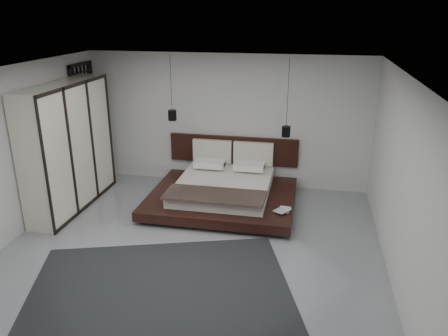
% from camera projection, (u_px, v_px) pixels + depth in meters
% --- Properties ---
extents(floor, '(6.00, 6.00, 0.00)m').
position_uv_depth(floor, '(191.00, 251.00, 6.97)').
color(floor, gray).
rests_on(floor, ground).
extents(ceiling, '(6.00, 6.00, 0.00)m').
position_uv_depth(ceiling, '(185.00, 73.00, 6.01)').
color(ceiling, white).
rests_on(ceiling, wall_back).
extents(wall_back, '(6.00, 0.00, 6.00)m').
position_uv_depth(wall_back, '(227.00, 121.00, 9.25)').
color(wall_back, silver).
rests_on(wall_back, floor).
extents(wall_front, '(6.00, 0.00, 6.00)m').
position_uv_depth(wall_front, '(92.00, 287.00, 3.72)').
color(wall_front, silver).
rests_on(wall_front, floor).
extents(wall_left, '(0.00, 6.00, 6.00)m').
position_uv_depth(wall_left, '(9.00, 156.00, 7.04)').
color(wall_left, silver).
rests_on(wall_left, floor).
extents(wall_right, '(0.00, 6.00, 6.00)m').
position_uv_depth(wall_right, '(401.00, 183.00, 5.93)').
color(wall_right, silver).
rests_on(wall_right, floor).
extents(lattice_screen, '(0.05, 0.90, 2.60)m').
position_uv_depth(lattice_screen, '(87.00, 125.00, 9.33)').
color(lattice_screen, black).
rests_on(lattice_screen, floor).
extents(bed, '(2.78, 2.39, 1.08)m').
position_uv_depth(bed, '(224.00, 189.00, 8.60)').
color(bed, black).
rests_on(bed, floor).
extents(book_lower, '(0.23, 0.29, 0.03)m').
position_uv_depth(book_lower, '(279.00, 209.00, 7.79)').
color(book_lower, '#99724C').
rests_on(book_lower, bed).
extents(book_upper, '(0.33, 0.35, 0.02)m').
position_uv_depth(book_upper, '(278.00, 208.00, 7.76)').
color(book_upper, '#99724C').
rests_on(book_upper, book_lower).
extents(pendant_left, '(0.17, 0.17, 1.28)m').
position_uv_depth(pendant_left, '(172.00, 115.00, 8.75)').
color(pendant_left, black).
rests_on(pendant_left, ceiling).
extents(pendant_right, '(0.17, 0.17, 1.49)m').
position_uv_depth(pendant_right, '(286.00, 131.00, 8.40)').
color(pendant_right, black).
rests_on(pendant_right, ceiling).
extents(wardrobe, '(0.58, 2.44, 2.39)m').
position_uv_depth(wardrobe, '(68.00, 147.00, 8.20)').
color(wardrobe, silver).
rests_on(wardrobe, floor).
extents(rug, '(4.13, 3.48, 0.02)m').
position_uv_depth(rug, '(160.00, 290.00, 5.97)').
color(rug, black).
rests_on(rug, floor).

